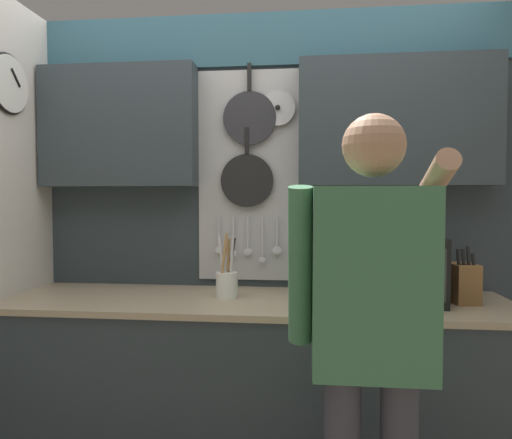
{
  "coord_description": "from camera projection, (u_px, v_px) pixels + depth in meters",
  "views": [
    {
      "loc": [
        0.23,
        -2.18,
        1.36
      ],
      "look_at": [
        -0.02,
        0.21,
        1.26
      ],
      "focal_mm": 32.0,
      "sensor_mm": 36.0,
      "label": 1
    }
  ],
  "objects": [
    {
      "name": "microwave",
      "position": [
        385.0,
        269.0,
        2.16
      ],
      "size": [
        0.5,
        0.36,
        0.31
      ],
      "color": "black",
      "rests_on": "base_cabinet_counter"
    },
    {
      "name": "utensil_crock",
      "position": [
        227.0,
        281.0,
        2.25
      ],
      "size": [
        0.11,
        0.11,
        0.32
      ],
      "color": "white",
      "rests_on": "base_cabinet_counter"
    },
    {
      "name": "base_cabinet_counter",
      "position": [
        256.0,
        389.0,
        2.23
      ],
      "size": [
        2.44,
        0.65,
        0.88
      ],
      "color": "#2D383D",
      "rests_on": "ground_plane"
    },
    {
      "name": "back_wall_unit",
      "position": [
        263.0,
        184.0,
        2.48
      ],
      "size": [
        3.01,
        0.2,
        2.37
      ],
      "color": "#2D383D",
      "rests_on": "ground_plane"
    },
    {
      "name": "knife_block",
      "position": [
        463.0,
        283.0,
        2.13
      ],
      "size": [
        0.13,
        0.16,
        0.27
      ],
      "color": "brown",
      "rests_on": "base_cabinet_counter"
    },
    {
      "name": "person",
      "position": [
        371.0,
        321.0,
        1.48
      ],
      "size": [
        0.54,
        0.62,
        1.63
      ],
      "color": "#383842",
      "rests_on": "ground_plane"
    }
  ]
}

